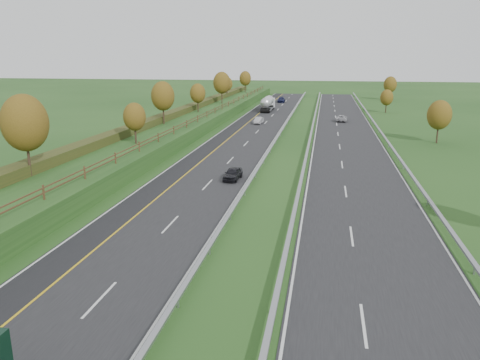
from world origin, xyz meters
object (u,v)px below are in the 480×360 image
Objects in this scene: car_small_far at (281,100)px; car_oncoming at (341,118)px; road_tanker at (268,103)px; car_dark_near at (233,174)px; car_silver_mid at (259,120)px.

car_small_far is 1.08× the size of car_oncoming.
car_small_far is (1.25, 22.53, -1.10)m from road_tanker.
car_small_far is 42.35m from car_oncoming.
car_dark_near is 0.98× the size of car_silver_mid.
car_dark_near is at bearing 79.44° from car_oncoming.
car_small_far is at bearing 86.82° from road_tanker.
car_oncoming reaches higher than car_silver_mid.
car_oncoming is (16.22, 6.33, 0.00)m from car_silver_mid.
car_silver_mid is at bearing 25.17° from car_oncoming.
car_silver_mid is 0.77× the size of car_small_far.
car_silver_mid is (1.03, -23.01, -1.19)m from road_tanker.
road_tanker is 2.43× the size of car_oncoming.
car_dark_near is 51.53m from car_oncoming.
car_small_far is (-3.16, 89.12, 0.08)m from car_dark_near.
car_oncoming is (17.25, -16.69, -1.18)m from road_tanker.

